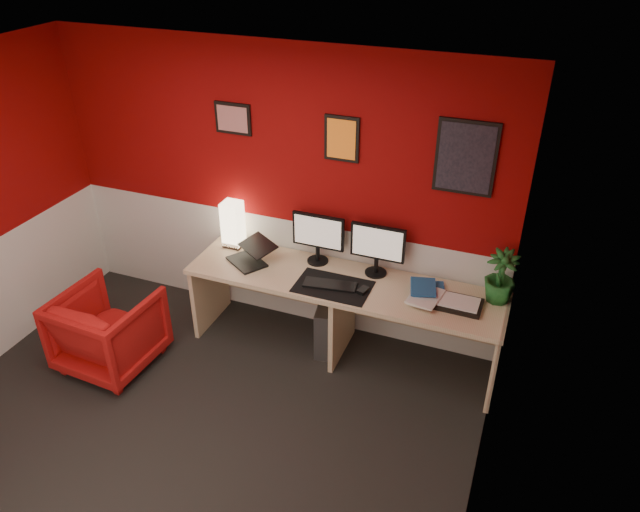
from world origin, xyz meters
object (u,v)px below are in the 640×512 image
at_px(monitor_right, 377,243).
at_px(zen_tray, 459,304).
at_px(potted_plant, 501,276).
at_px(pc_tower, 330,325).
at_px(armchair, 109,330).
at_px(laptop, 246,252).
at_px(desk, 342,317).
at_px(monitor_left, 318,231).
at_px(shoji_lamp, 233,225).

height_order(monitor_right, zen_tray, monitor_right).
height_order(potted_plant, pc_tower, potted_plant).
bearing_deg(armchair, zen_tray, -159.84).
bearing_deg(zen_tray, laptop, -179.39).
bearing_deg(zen_tray, desk, 179.48).
relative_size(monitor_right, armchair, 0.78).
height_order(zen_tray, pc_tower, zen_tray).
bearing_deg(laptop, desk, 34.83).
bearing_deg(monitor_right, desk, -135.63).
height_order(laptop, monitor_right, monitor_right).
distance_m(desk, potted_plant, 1.33).
bearing_deg(potted_plant, armchair, -161.36).
height_order(potted_plant, armchair, potted_plant).
xyz_separation_m(desk, zen_tray, (0.93, -0.01, 0.38)).
bearing_deg(desk, monitor_right, 44.37).
height_order(zen_tray, armchair, zen_tray).
bearing_deg(armchair, desk, -151.63).
bearing_deg(desk, potted_plant, 8.41).
bearing_deg(armchair, potted_plant, -157.97).
xyz_separation_m(laptop, pc_tower, (0.73, 0.07, -0.61)).
relative_size(desk, potted_plant, 6.08).
relative_size(desk, monitor_left, 4.48).
height_order(laptop, zen_tray, laptop).
height_order(shoji_lamp, monitor_right, monitor_right).
distance_m(laptop, potted_plant, 2.06).
bearing_deg(monitor_left, potted_plant, -1.30).
distance_m(monitor_left, pc_tower, 0.83).
relative_size(shoji_lamp, monitor_left, 0.69).
distance_m(shoji_lamp, armchair, 1.35).
relative_size(shoji_lamp, armchair, 0.54).
relative_size(laptop, pc_tower, 0.73).
height_order(desk, armchair, desk).
distance_m(monitor_right, armchair, 2.32).
distance_m(desk, shoji_lamp, 1.25).
bearing_deg(pc_tower, zen_tray, -13.42).
relative_size(desk, zen_tray, 7.43).
height_order(monitor_left, monitor_right, same).
distance_m(laptop, pc_tower, 0.96).
xyz_separation_m(monitor_left, potted_plant, (1.49, -0.03, -0.08)).
bearing_deg(desk, shoji_lamp, 169.54).
bearing_deg(pc_tower, laptop, 174.70).
xyz_separation_m(shoji_lamp, monitor_left, (0.79, 0.01, 0.09)).
distance_m(desk, laptop, 0.98).
xyz_separation_m(monitor_left, armchair, (-1.45, -1.03, -0.68)).
distance_m(monitor_left, armchair, 1.90).
xyz_separation_m(desk, pc_tower, (-0.13, 0.04, -0.14)).
xyz_separation_m(potted_plant, pc_tower, (-1.31, -0.13, -0.72)).
relative_size(zen_tray, potted_plant, 0.82).
bearing_deg(monitor_right, shoji_lamp, -179.85).
xyz_separation_m(laptop, zen_tray, (1.79, 0.02, -0.09)).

